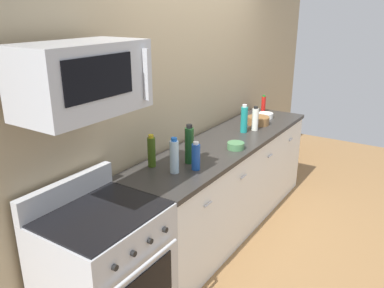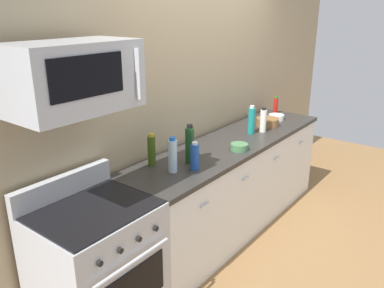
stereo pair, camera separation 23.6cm
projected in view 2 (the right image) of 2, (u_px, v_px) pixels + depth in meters
ground_plane at (230, 225)px, 4.04m from camera, size 6.86×6.86×0.00m
back_wall at (199, 91)px, 3.83m from camera, size 5.71×0.10×2.70m
counter_unit at (232, 184)px, 3.89m from camera, size 2.62×0.66×0.92m
range_oven at (97, 268)px, 2.63m from camera, size 0.76×0.69×1.07m
microwave at (74, 77)px, 2.23m from camera, size 0.74×0.44×0.40m
bottle_vinegar_white at (263, 120)px, 3.97m from camera, size 0.07×0.07×0.25m
bottle_sparkling_teal at (251, 120)px, 3.91m from camera, size 0.07×0.07×0.29m
bottle_soda_blue at (195, 157)px, 3.04m from camera, size 0.07×0.07×0.23m
bottle_water_clear at (173, 156)px, 2.99m from camera, size 0.07×0.07×0.28m
bottle_hot_sauce_red at (276, 106)px, 4.66m from camera, size 0.05×0.05×0.21m
bottle_olive_oil at (152, 150)px, 3.12m from camera, size 0.06×0.06×0.27m
bottle_wine_green at (190, 145)px, 3.16m from camera, size 0.07×0.07×0.33m
bowl_wooden_salad at (267, 122)px, 4.19m from camera, size 0.24×0.24×0.09m
bowl_green_glaze at (239, 147)px, 3.48m from camera, size 0.15×0.15×0.06m
bowl_white_ceramic at (276, 117)px, 4.43m from camera, size 0.17×0.17×0.06m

